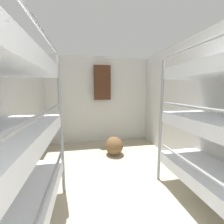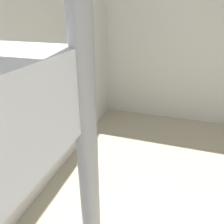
# 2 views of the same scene
# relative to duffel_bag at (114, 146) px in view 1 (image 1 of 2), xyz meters

# --- Properties ---
(wall_right) EXTENTS (0.06, 4.58, 2.34)m
(wall_right) POSITION_rel_duffel_bag_xyz_m (1.20, -1.24, 0.97)
(wall_right) COLOR silver
(wall_right) RESTS_ON ground_plane
(wall_back) EXTENTS (2.91, 0.06, 2.34)m
(wall_back) POSITION_rel_duffel_bag_xyz_m (-0.23, 1.02, 0.97)
(wall_back) COLOR silver
(wall_back) RESTS_ON ground_plane
(duffel_bag) EXTENTS (0.40, 0.45, 0.40)m
(duffel_bag) POSITION_rel_duffel_bag_xyz_m (0.00, 0.00, 0.00)
(duffel_bag) COLOR brown
(duffel_bag) RESTS_ON ground_plane
(hanging_coat) EXTENTS (0.44, 0.12, 0.90)m
(hanging_coat) POSITION_rel_duffel_bag_xyz_m (-0.15, 0.87, 1.44)
(hanging_coat) COLOR #472819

